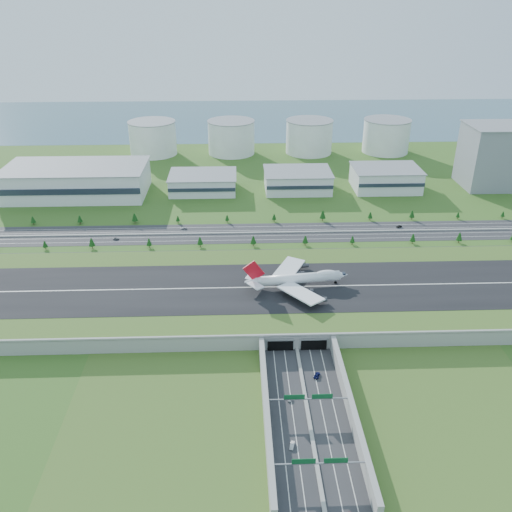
{
  "coord_description": "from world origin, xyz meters",
  "views": [
    {
      "loc": [
        -28.86,
        -274.27,
        166.87
      ],
      "look_at": [
        -17.87,
        35.0,
        11.07
      ],
      "focal_mm": 38.0,
      "sensor_mm": 36.0,
      "label": 1
    }
  ],
  "objects_px": {
    "car_2": "(317,375)",
    "car_4": "(116,239)",
    "car_0": "(290,399)",
    "car_5": "(399,227)",
    "car_7": "(183,228)",
    "fuel_tank_a": "(153,138)",
    "office_tower": "(490,156)",
    "boeing_747": "(297,278)",
    "car_1": "(292,445)"
  },
  "relations": [
    {
      "from": "boeing_747",
      "to": "car_2",
      "type": "xyz_separation_m",
      "value": [
        2.59,
        -71.72,
        -12.7
      ]
    },
    {
      "from": "fuel_tank_a",
      "to": "car_2",
      "type": "height_order",
      "value": "fuel_tank_a"
    },
    {
      "from": "car_0",
      "to": "fuel_tank_a",
      "type": "bearing_deg",
      "value": 115.39
    },
    {
      "from": "boeing_747",
      "to": "car_2",
      "type": "distance_m",
      "value": 72.88
    },
    {
      "from": "car_4",
      "to": "car_2",
      "type": "bearing_deg",
      "value": -135.02
    },
    {
      "from": "office_tower",
      "to": "car_2",
      "type": "distance_m",
      "value": 329.91
    },
    {
      "from": "car_2",
      "to": "car_7",
      "type": "height_order",
      "value": "car_7"
    },
    {
      "from": "fuel_tank_a",
      "to": "car_1",
      "type": "xyz_separation_m",
      "value": [
        111.41,
        -424.7,
        -16.65
      ]
    },
    {
      "from": "car_1",
      "to": "car_5",
      "type": "relative_size",
      "value": 0.98
    },
    {
      "from": "car_0",
      "to": "office_tower",
      "type": "bearing_deg",
      "value": 63.26
    },
    {
      "from": "car_0",
      "to": "car_5",
      "type": "height_order",
      "value": "car_5"
    },
    {
      "from": "car_2",
      "to": "car_5",
      "type": "bearing_deg",
      "value": -93.81
    },
    {
      "from": "office_tower",
      "to": "car_1",
      "type": "height_order",
      "value": "office_tower"
    },
    {
      "from": "car_4",
      "to": "fuel_tank_a",
      "type": "bearing_deg",
      "value": 7.02
    },
    {
      "from": "office_tower",
      "to": "boeing_747",
      "type": "distance_m",
      "value": 276.14
    },
    {
      "from": "office_tower",
      "to": "car_1",
      "type": "relative_size",
      "value": 12.37
    },
    {
      "from": "car_2",
      "to": "car_4",
      "type": "xyz_separation_m",
      "value": [
        -125.66,
        158.57,
        0.03
      ]
    },
    {
      "from": "office_tower",
      "to": "boeing_747",
      "type": "height_order",
      "value": "office_tower"
    },
    {
      "from": "car_4",
      "to": "car_7",
      "type": "bearing_deg",
      "value": -63.13
    },
    {
      "from": "fuel_tank_a",
      "to": "car_5",
      "type": "height_order",
      "value": "fuel_tank_a"
    },
    {
      "from": "car_0",
      "to": "car_4",
      "type": "relative_size",
      "value": 0.97
    },
    {
      "from": "fuel_tank_a",
      "to": "car_2",
      "type": "distance_m",
      "value": 402.53
    },
    {
      "from": "car_5",
      "to": "car_7",
      "type": "bearing_deg",
      "value": -115.51
    },
    {
      "from": "car_7",
      "to": "office_tower",
      "type": "bearing_deg",
      "value": 108.38
    },
    {
      "from": "office_tower",
      "to": "car_4",
      "type": "height_order",
      "value": "office_tower"
    },
    {
      "from": "car_4",
      "to": "car_1",
      "type": "bearing_deg",
      "value": -144.88
    },
    {
      "from": "fuel_tank_a",
      "to": "car_0",
      "type": "relative_size",
      "value": 12.07
    },
    {
      "from": "office_tower",
      "to": "car_0",
      "type": "bearing_deg",
      "value": -126.25
    },
    {
      "from": "office_tower",
      "to": "car_5",
      "type": "distance_m",
      "value": 143.71
    },
    {
      "from": "car_0",
      "to": "car_5",
      "type": "xyz_separation_m",
      "value": [
        101.08,
        188.83,
        0.04
      ]
    },
    {
      "from": "car_5",
      "to": "car_2",
      "type": "bearing_deg",
      "value": -51.06
    },
    {
      "from": "car_0",
      "to": "car_4",
      "type": "xyz_separation_m",
      "value": [
        -111.37,
        174.37,
        0.02
      ]
    },
    {
      "from": "car_0",
      "to": "car_2",
      "type": "bearing_deg",
      "value": 57.37
    },
    {
      "from": "car_2",
      "to": "car_4",
      "type": "relative_size",
      "value": 1.18
    },
    {
      "from": "car_2",
      "to": "car_7",
      "type": "distance_m",
      "value": 192.68
    },
    {
      "from": "car_2",
      "to": "car_1",
      "type": "bearing_deg",
      "value": 92.58
    },
    {
      "from": "fuel_tank_a",
      "to": "car_0",
      "type": "height_order",
      "value": "fuel_tank_a"
    },
    {
      "from": "boeing_747",
      "to": "car_5",
      "type": "distance_m",
      "value": 135.69
    },
    {
      "from": "car_4",
      "to": "car_0",
      "type": "bearing_deg",
      "value": -140.85
    },
    {
      "from": "car_1",
      "to": "car_2",
      "type": "height_order",
      "value": "car_1"
    },
    {
      "from": "car_1",
      "to": "car_2",
      "type": "xyz_separation_m",
      "value": [
        15.93,
        43.21,
        -0.04
      ]
    },
    {
      "from": "fuel_tank_a",
      "to": "office_tower",
      "type": "bearing_deg",
      "value": -19.77
    },
    {
      "from": "car_5",
      "to": "car_4",
      "type": "bearing_deg",
      "value": -110.53
    },
    {
      "from": "boeing_747",
      "to": "car_7",
      "type": "xyz_separation_m",
      "value": [
        -75.51,
        104.42,
        -12.69
      ]
    },
    {
      "from": "car_2",
      "to": "car_7",
      "type": "xyz_separation_m",
      "value": [
        -78.11,
        176.14,
        0.01
      ]
    },
    {
      "from": "car_4",
      "to": "office_tower",
      "type": "bearing_deg",
      "value": -64.69
    },
    {
      "from": "car_0",
      "to": "car_7",
      "type": "height_order",
      "value": "car_0"
    },
    {
      "from": "car_2",
      "to": "office_tower",
      "type": "bearing_deg",
      "value": -103.04
    },
    {
      "from": "car_2",
      "to": "car_0",
      "type": "bearing_deg",
      "value": 70.69
    },
    {
      "from": "car_7",
      "to": "car_0",
      "type": "bearing_deg",
      "value": 18.32
    }
  ]
}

